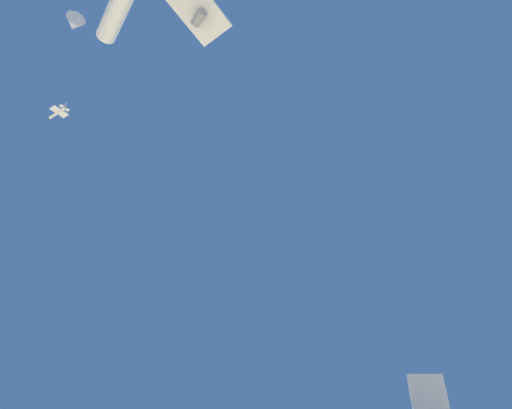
# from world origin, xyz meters

# --- Properties ---
(chase_jet_high_escort) EXTENTS (15.23, 8.98, 4.00)m
(chase_jet_high_escort) POSITION_xyz_m (126.01, -37.65, 146.67)
(chase_jet_high_escort) COLOR silver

